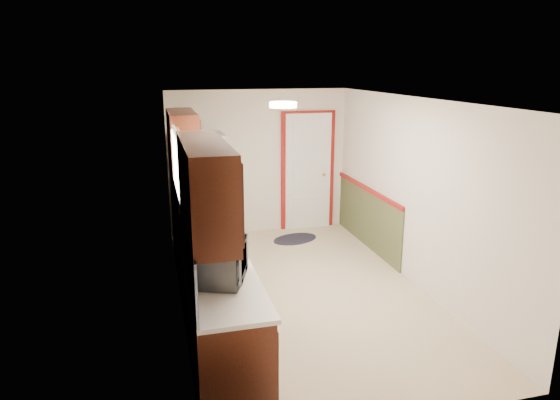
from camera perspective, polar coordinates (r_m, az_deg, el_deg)
room_shell at (r=6.03m, az=2.61°, el=-0.05°), size 3.20×5.20×2.52m
kitchen_run at (r=5.64m, az=-8.69°, el=-5.47°), size 0.63×4.00×2.20m
back_wall_trim at (r=8.44m, az=4.62°, el=2.20°), size 1.12×2.30×2.08m
ceiling_fixture at (r=5.55m, az=0.36°, el=10.83°), size 0.30×0.30×0.06m
microwave at (r=4.44m, az=-6.78°, el=-6.60°), size 0.50×0.67×0.40m
refrigerator at (r=7.87m, az=-8.99°, el=1.08°), size 0.75×0.75×1.78m
rug at (r=8.25m, az=1.73°, el=-4.46°), size 0.89×0.72×0.01m
cooktop at (r=6.58m, az=-9.32°, el=-1.17°), size 0.49×0.59×0.02m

